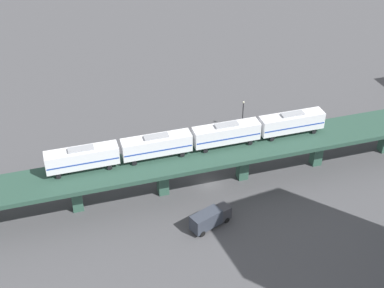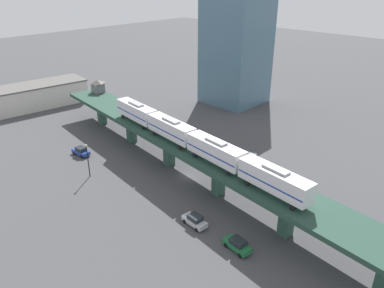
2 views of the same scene
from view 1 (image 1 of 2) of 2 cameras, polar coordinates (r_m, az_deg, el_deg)
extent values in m
plane|color=#424244|center=(97.40, 1.77, -4.27)|extent=(400.00, 400.00, 0.00)
cube|color=#244135|center=(93.52, 1.84, -1.15)|extent=(19.59, 92.34, 0.80)
cube|color=#2D5142|center=(92.19, -12.25, -5.34)|extent=(2.01, 2.01, 6.09)
cube|color=#2D5142|center=(93.67, -3.14, -3.75)|extent=(2.01, 2.01, 6.09)
cube|color=#2D5142|center=(97.46, 5.43, -2.16)|extent=(2.01, 2.01, 6.09)
cube|color=#2D5142|center=(103.31, 13.19, -0.67)|extent=(2.01, 2.01, 6.09)
cube|color=silver|center=(89.56, -11.65, -1.43)|extent=(4.25, 12.25, 3.10)
cube|color=navy|center=(89.73, -11.63, -1.58)|extent=(4.26, 12.02, 0.24)
cube|color=gray|center=(88.58, -11.77, -0.52)|extent=(1.90, 4.34, 0.36)
cylinder|color=black|center=(91.68, -14.18, -2.52)|extent=(0.32, 0.86, 0.84)
cylinder|color=black|center=(89.75, -14.05, -3.39)|extent=(0.32, 0.86, 0.84)
cylinder|color=black|center=(92.01, -9.01, -1.66)|extent=(0.32, 0.86, 0.84)
cylinder|color=black|center=(90.08, -8.76, -2.51)|extent=(0.32, 0.86, 0.84)
cube|color=silver|center=(90.93, -3.80, -0.11)|extent=(4.25, 12.25, 3.10)
cube|color=navy|center=(91.10, -3.79, -0.26)|extent=(4.26, 12.02, 0.24)
cube|color=gray|center=(89.97, -3.84, 0.80)|extent=(1.90, 4.34, 0.36)
cylinder|color=black|center=(92.46, -6.45, -1.22)|extent=(0.32, 0.86, 0.84)
cylinder|color=black|center=(90.54, -6.15, -2.06)|extent=(0.32, 0.86, 0.84)
cylinder|color=black|center=(93.91, -1.44, -0.37)|extent=(0.32, 0.86, 0.84)
cylinder|color=black|center=(92.03, -1.03, -1.17)|extent=(0.32, 0.86, 0.84)
cube|color=silver|center=(93.99, 3.68, 1.15)|extent=(4.25, 12.25, 3.10)
cube|color=navy|center=(94.16, 3.67, 1.00)|extent=(4.26, 12.02, 0.24)
cube|color=gray|center=(93.07, 3.71, 2.05)|extent=(1.90, 4.34, 0.36)
cylinder|color=black|center=(94.91, 1.00, 0.05)|extent=(0.32, 0.86, 0.84)
cylinder|color=black|center=(93.05, 1.45, -0.73)|extent=(0.32, 0.86, 0.84)
cylinder|color=black|center=(97.42, 5.71, 0.86)|extent=(0.32, 0.86, 0.84)
cylinder|color=black|center=(95.61, 6.24, 0.11)|extent=(0.32, 0.86, 0.84)
cube|color=silver|center=(98.58, 10.57, 2.30)|extent=(4.25, 12.25, 3.10)
cube|color=navy|center=(98.74, 10.56, 2.15)|extent=(4.26, 12.02, 0.24)
cube|color=gray|center=(97.70, 10.68, 3.16)|extent=(1.90, 4.34, 0.36)
cylinder|color=black|center=(98.92, 7.97, 1.25)|extent=(0.32, 0.86, 0.84)
cylinder|color=black|center=(97.14, 8.53, 0.52)|extent=(0.32, 0.86, 0.84)
cylinder|color=black|center=(102.37, 12.27, 1.97)|extent=(0.32, 0.86, 0.84)
cylinder|color=black|center=(100.65, 12.89, 1.28)|extent=(0.32, 0.86, 0.84)
cube|color=#1E6638|center=(100.11, -11.35, -3.30)|extent=(2.36, 4.60, 0.80)
cube|color=#1E2328|center=(99.65, -11.49, -2.95)|extent=(1.91, 2.40, 0.76)
cylinder|color=black|center=(101.00, -12.19, -3.32)|extent=(0.32, 0.69, 0.66)
cylinder|color=black|center=(99.63, -12.08, -3.90)|extent=(0.32, 0.69, 0.66)
cylinder|color=black|center=(101.09, -10.59, -3.06)|extent=(0.32, 0.69, 0.66)
cylinder|color=black|center=(99.73, -10.45, -3.63)|extent=(0.32, 0.69, 0.66)
cube|color=#233D93|center=(113.96, 10.54, 1.87)|extent=(2.18, 4.54, 0.80)
cube|color=#1E2328|center=(113.47, 10.52, 2.18)|extent=(1.83, 2.34, 0.76)
cylinder|color=black|center=(113.92, 9.69, 1.72)|extent=(0.30, 0.68, 0.66)
cylinder|color=black|center=(112.83, 10.21, 1.31)|extent=(0.30, 0.68, 0.66)
cylinder|color=black|center=(115.53, 10.82, 2.08)|extent=(0.30, 0.68, 0.66)
cylinder|color=black|center=(114.44, 11.34, 1.68)|extent=(0.30, 0.68, 0.66)
cube|color=#B7BABF|center=(101.64, -6.77, -2.15)|extent=(2.16, 4.53, 0.80)
cube|color=#1E2328|center=(101.16, -6.88, -1.81)|extent=(1.82, 2.33, 0.76)
cylinder|color=black|center=(102.35, -7.65, -2.22)|extent=(0.29, 0.68, 0.66)
cylinder|color=black|center=(100.99, -7.43, -2.76)|extent=(0.29, 0.68, 0.66)
cylinder|color=black|center=(102.78, -6.09, -1.91)|extent=(0.29, 0.68, 0.66)
cylinder|color=black|center=(101.43, -5.86, -2.45)|extent=(0.29, 0.68, 0.66)
cube|color=#333338|center=(89.15, 3.32, -7.23)|extent=(2.61, 2.47, 2.30)
cube|color=#2D333D|center=(87.25, 1.51, -8.09)|extent=(3.47, 5.60, 2.70)
cylinder|color=black|center=(89.37, 3.71, -8.11)|extent=(0.58, 1.05, 1.00)
cylinder|color=black|center=(90.46, 2.88, -7.45)|extent=(0.58, 1.05, 1.00)
cylinder|color=black|center=(86.86, 1.12, -9.54)|extent=(0.58, 1.05, 1.00)
cylinder|color=black|center=(88.03, 0.27, -8.81)|extent=(0.58, 1.05, 1.00)
cylinder|color=black|center=(110.89, 5.42, 2.89)|extent=(0.20, 0.20, 6.50)
sphere|color=beige|center=(109.14, 5.52, 4.45)|extent=(0.44, 0.44, 0.44)
camera|label=2|loc=(117.80, -30.58, 18.17)|focal=35.00mm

